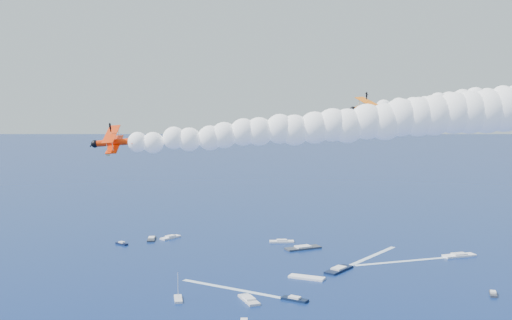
# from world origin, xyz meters

# --- Properties ---
(biplane_lead) EXTENTS (9.97, 11.01, 6.62)m
(biplane_lead) POSITION_xyz_m (19.09, 36.05, 60.18)
(biplane_lead) COLOR #F96805
(biplane_trail) EXTENTS (9.14, 10.58, 7.16)m
(biplane_trail) POSITION_xyz_m (-14.47, 2.96, 55.78)
(biplane_trail) COLOR #F03105
(smoke_trail_trail) EXTENTS (68.67, 42.39, 12.16)m
(smoke_trail_trail) POSITION_xyz_m (16.99, 12.60, 58.31)
(smoke_trail_trail) COLOR white
(spectator_boats) EXTENTS (213.26, 143.48, 0.70)m
(spectator_boats) POSITION_xyz_m (-17.05, 121.39, 0.35)
(spectator_boats) COLOR white
(spectator_boats) RESTS_ON ground
(boat_wakes) EXTENTS (86.42, 78.76, 0.04)m
(boat_wakes) POSITION_xyz_m (-0.53, 147.45, 0.03)
(boat_wakes) COLOR white
(boat_wakes) RESTS_ON ground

